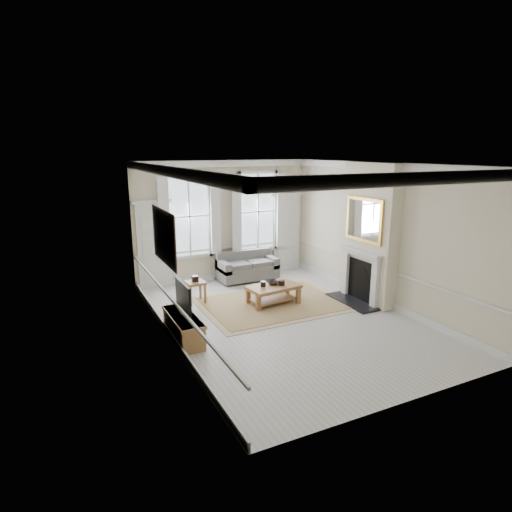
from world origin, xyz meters
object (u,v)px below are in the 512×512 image
side_table (195,286)px  tv_stand (184,327)px  sofa (247,268)px  coffee_table (273,289)px

side_table → tv_stand: 2.12m
side_table → tv_stand: (-0.88, -1.92, -0.19)m
sofa → coffee_table: sofa is taller
side_table → coffee_table: (1.67, -0.92, -0.05)m
sofa → side_table: 2.29m
tv_stand → sofa: bearing=47.9°
side_table → tv_stand: size_ratio=0.39×
sofa → coffee_table: 2.14m
sofa → tv_stand: size_ratio=1.20×
sofa → side_table: sofa is taller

